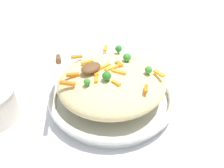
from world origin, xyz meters
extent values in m
plane|color=silver|center=(0.00, 0.00, 0.00)|extent=(2.40, 2.40, 0.00)
cylinder|color=silver|center=(0.00, 0.00, 0.01)|extent=(0.32, 0.32, 0.02)
torus|color=silver|center=(0.00, 0.00, 0.03)|extent=(0.35, 0.35, 0.02)
torus|color=black|center=(0.00, 0.00, 0.04)|extent=(0.34, 0.34, 0.00)
ellipsoid|color=#DBC689|center=(0.00, 0.00, 0.08)|extent=(0.29, 0.28, 0.08)
cube|color=orange|center=(0.07, 0.09, 0.12)|extent=(0.03, 0.03, 0.01)
cube|color=orange|center=(-0.04, 0.02, 0.12)|extent=(0.03, 0.03, 0.01)
cube|color=orange|center=(-0.08, 0.06, 0.12)|extent=(0.03, 0.03, 0.01)
cube|color=orange|center=(0.00, 0.00, 0.12)|extent=(0.04, 0.02, 0.01)
cube|color=orange|center=(-0.02, 0.07, 0.12)|extent=(0.03, 0.02, 0.01)
cube|color=orange|center=(0.07, -0.09, 0.11)|extent=(0.02, 0.03, 0.01)
cube|color=orange|center=(0.00, -0.11, 0.12)|extent=(0.03, 0.02, 0.01)
cube|color=orange|center=(-0.11, 0.04, 0.12)|extent=(0.03, 0.04, 0.01)
cube|color=orange|center=(-0.02, 0.12, 0.12)|extent=(0.03, 0.03, 0.01)
cube|color=orange|center=(-0.01, 0.02, 0.12)|extent=(0.04, 0.01, 0.01)
cube|color=orange|center=(-0.04, -0.05, 0.12)|extent=(0.01, 0.03, 0.01)
cube|color=orange|center=(0.03, 0.00, 0.12)|extent=(0.02, 0.03, 0.01)
cube|color=orange|center=(0.00, -0.02, 0.12)|extent=(0.02, 0.04, 0.01)
cube|color=orange|center=(-0.05, 0.00, 0.12)|extent=(0.03, 0.03, 0.01)
cylinder|color=#377928|center=(0.06, -0.07, 0.12)|extent=(0.01, 0.01, 0.01)
sphere|color=#3D8E33|center=(0.06, -0.07, 0.12)|extent=(0.02, 0.02, 0.02)
cylinder|color=#296820|center=(0.08, 0.05, 0.12)|extent=(0.01, 0.01, 0.01)
sphere|color=#2D7A28|center=(0.08, 0.05, 0.12)|extent=(0.02, 0.02, 0.02)
cylinder|color=#377928|center=(0.06, 0.00, 0.12)|extent=(0.01, 0.01, 0.01)
sphere|color=#3D8E33|center=(0.06, 0.00, 0.13)|extent=(0.02, 0.02, 0.02)
cylinder|color=#296820|center=(-0.04, -0.02, 0.12)|extent=(0.01, 0.01, 0.01)
sphere|color=#2D7A28|center=(-0.04, -0.02, 0.13)|extent=(0.02, 0.02, 0.02)
cylinder|color=#377928|center=(-0.08, 0.00, 0.12)|extent=(0.01, 0.01, 0.01)
sphere|color=#3D8E33|center=(-0.08, 0.00, 0.12)|extent=(0.02, 0.02, 0.02)
ellipsoid|color=brown|center=(-0.04, 0.03, 0.13)|extent=(0.06, 0.04, 0.02)
cylinder|color=brown|center=(-0.11, 0.07, 0.17)|extent=(0.10, 0.14, 0.08)
camera|label=1|loc=(-0.40, -0.38, 0.48)|focal=41.70mm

